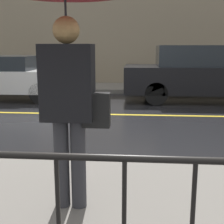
# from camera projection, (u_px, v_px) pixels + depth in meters

# --- Properties ---
(ground_plane) EXTENTS (80.00, 80.00, 0.00)m
(ground_plane) POSITION_uv_depth(u_px,v_px,m) (100.00, 114.00, 7.49)
(ground_plane) COLOR black
(sidewalk_near) EXTENTS (28.00, 2.70, 0.14)m
(sidewalk_near) POSITION_uv_depth(u_px,v_px,m) (38.00, 218.00, 2.83)
(sidewalk_near) COLOR slate
(sidewalk_near) RESTS_ON ground_plane
(sidewalk_far) EXTENTS (28.00, 2.10, 0.14)m
(sidewalk_far) POSITION_uv_depth(u_px,v_px,m) (115.00, 88.00, 11.82)
(sidewalk_far) COLOR slate
(sidewalk_far) RESTS_ON ground_plane
(lane_marking) EXTENTS (25.20, 0.12, 0.01)m
(lane_marking) POSITION_uv_depth(u_px,v_px,m) (100.00, 114.00, 7.49)
(lane_marking) COLOR gold
(lane_marking) RESTS_ON ground_plane
(building_storefront) EXTENTS (28.00, 0.30, 5.40)m
(building_storefront) POSITION_uv_depth(u_px,v_px,m) (117.00, 18.00, 12.45)
(building_storefront) COLOR gray
(building_storefront) RESTS_ON ground_plane
(pedestrian) EXTENTS (1.13, 1.13, 2.13)m
(pedestrian) POSITION_uv_depth(u_px,v_px,m) (66.00, 13.00, 2.56)
(pedestrian) COLOR #333338
(pedestrian) RESTS_ON sidewalk_near
(car_white) EXTENTS (4.27, 1.95, 1.32)m
(car_white) POSITION_uv_depth(u_px,v_px,m) (6.00, 76.00, 9.71)
(car_white) COLOR silver
(car_white) RESTS_ON ground_plane
(car_black) EXTENTS (4.72, 1.85, 1.63)m
(car_black) POSITION_uv_depth(u_px,v_px,m) (203.00, 74.00, 9.19)
(car_black) COLOR black
(car_black) RESTS_ON ground_plane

